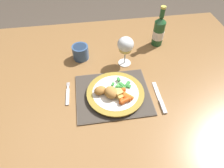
# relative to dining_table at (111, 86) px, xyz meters

# --- Properties ---
(ground_plane) EXTENTS (6.00, 6.00, 0.00)m
(ground_plane) POSITION_rel_dining_table_xyz_m (0.00, 0.00, -0.67)
(ground_plane) COLOR #4C4238
(dining_table) EXTENTS (1.57, 1.05, 0.74)m
(dining_table) POSITION_rel_dining_table_xyz_m (0.00, 0.00, 0.00)
(dining_table) COLOR olive
(dining_table) RESTS_ON ground
(placemat) EXTENTS (0.33, 0.28, 0.01)m
(placemat) POSITION_rel_dining_table_xyz_m (-0.01, -0.12, 0.08)
(placemat) COLOR brown
(placemat) RESTS_ON dining_table
(dinner_plate) EXTENTS (0.26, 0.26, 0.02)m
(dinner_plate) POSITION_rel_dining_table_xyz_m (-0.00, -0.12, 0.09)
(dinner_plate) COLOR white
(dinner_plate) RESTS_ON placemat
(breaded_croquettes) EXTENTS (0.11, 0.09, 0.04)m
(breaded_croquettes) POSITION_rel_dining_table_xyz_m (-0.04, -0.13, 0.12)
(breaded_croquettes) COLOR #A87033
(breaded_croquettes) RESTS_ON dinner_plate
(green_beans_pile) EXTENTS (0.09, 0.09, 0.02)m
(green_beans_pile) POSITION_rel_dining_table_xyz_m (0.03, -0.10, 0.10)
(green_beans_pile) COLOR #338438
(green_beans_pile) RESTS_ON dinner_plate
(glazed_carrots) EXTENTS (0.07, 0.09, 0.02)m
(glazed_carrots) POSITION_rel_dining_table_xyz_m (0.03, -0.17, 0.11)
(glazed_carrots) COLOR #CC5119
(glazed_carrots) RESTS_ON dinner_plate
(fork) EXTENTS (0.02, 0.13, 0.01)m
(fork) POSITION_rel_dining_table_xyz_m (-0.21, -0.09, 0.08)
(fork) COLOR silver
(fork) RESTS_ON dining_table
(table_knife) EXTENTS (0.02, 0.18, 0.01)m
(table_knife) POSITION_rel_dining_table_xyz_m (0.19, -0.18, 0.08)
(table_knife) COLOR silver
(table_knife) RESTS_ON dining_table
(wine_glass) EXTENTS (0.08, 0.08, 0.16)m
(wine_glass) POSITION_rel_dining_table_xyz_m (0.08, 0.09, 0.19)
(wine_glass) COLOR silver
(wine_glass) RESTS_ON dining_table
(bottle) EXTENTS (0.06, 0.06, 0.23)m
(bottle) POSITION_rel_dining_table_xyz_m (0.30, 0.22, 0.16)
(bottle) COLOR #23562D
(bottle) RESTS_ON dining_table
(roast_potatoes) EXTENTS (0.04, 0.05, 0.03)m
(roast_potatoes) POSITION_rel_dining_table_xyz_m (0.01, -0.15, 0.11)
(roast_potatoes) COLOR #E5BC66
(roast_potatoes) RESTS_ON dinner_plate
(drinking_cup) EXTENTS (0.08, 0.08, 0.07)m
(drinking_cup) POSITION_rel_dining_table_xyz_m (-0.14, 0.16, 0.11)
(drinking_cup) COLOR #385684
(drinking_cup) RESTS_ON dining_table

